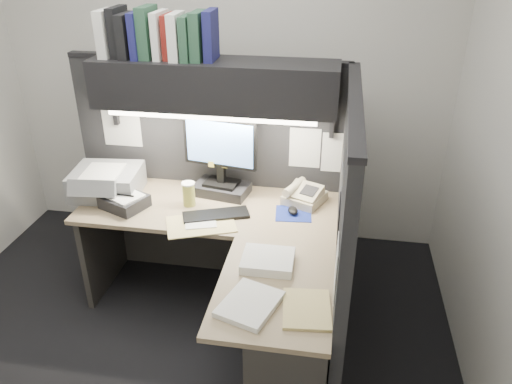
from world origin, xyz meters
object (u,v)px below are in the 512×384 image
at_px(monitor, 221,165).
at_px(overhead_shelf, 214,84).
at_px(printer, 107,182).
at_px(notebook_stack, 124,202).
at_px(keyboard, 216,215).
at_px(desk, 241,300).
at_px(telephone, 304,195).
at_px(coffee_cup, 189,195).

bearing_deg(monitor, overhead_shelf, -179.42).
relative_size(printer, notebook_stack, 1.65).
relative_size(monitor, keyboard, 1.32).
distance_m(monitor, keyboard, 0.38).
relative_size(desk, overhead_shelf, 1.10).
xyz_separation_m(telephone, printer, (-1.35, -0.10, 0.04)).
relative_size(desk, monitor, 3.08).
xyz_separation_m(overhead_shelf, keyboard, (0.06, -0.31, -0.76)).
bearing_deg(desk, keyboard, 119.12).
relative_size(coffee_cup, printer, 0.34).
height_order(telephone, coffee_cup, coffee_cup).
height_order(overhead_shelf, notebook_stack, overhead_shelf).
bearing_deg(overhead_shelf, monitor, -9.24).
bearing_deg(keyboard, monitor, 74.84).
distance_m(overhead_shelf, telephone, 0.94).
xyz_separation_m(keyboard, printer, (-0.81, 0.19, 0.08)).
distance_m(telephone, printer, 1.36).
xyz_separation_m(printer, notebook_stack, (0.19, -0.17, -0.05)).
xyz_separation_m(monitor, coffee_cup, (-0.18, -0.19, -0.14)).
relative_size(telephone, notebook_stack, 0.91).
bearing_deg(keyboard, notebook_stack, 156.93).
bearing_deg(printer, keyboard, -18.85).
bearing_deg(desk, monitor, 110.30).
relative_size(desk, notebook_stack, 6.26).
relative_size(overhead_shelf, telephone, 6.27).
relative_size(overhead_shelf, coffee_cup, 10.11).
height_order(coffee_cup, printer, printer).
xyz_separation_m(keyboard, notebook_stack, (-0.62, 0.02, 0.03)).
relative_size(keyboard, printer, 0.94).
bearing_deg(telephone, overhead_shelf, -159.48).
bearing_deg(desk, telephone, 67.74).
bearing_deg(monitor, telephone, 7.65).
height_order(desk, telephone, telephone).
distance_m(desk, overhead_shelf, 1.33).
relative_size(coffee_cup, notebook_stack, 0.56).
xyz_separation_m(desk, notebook_stack, (-0.87, 0.46, 0.33)).
relative_size(desk, printer, 3.80).
height_order(overhead_shelf, telephone, overhead_shelf).
height_order(keyboard, notebook_stack, notebook_stack).
xyz_separation_m(overhead_shelf, monitor, (0.02, -0.00, -0.55)).
bearing_deg(printer, coffee_cup, -12.20).
height_order(overhead_shelf, coffee_cup, overhead_shelf).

